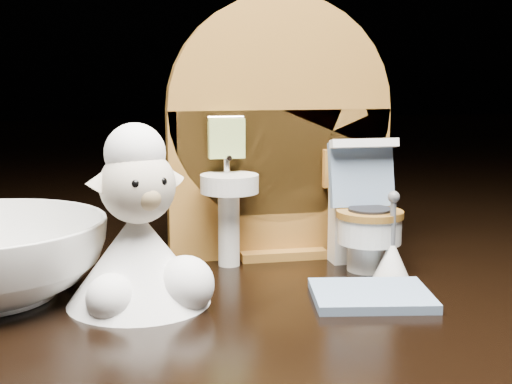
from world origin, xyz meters
TOP-DOWN VIEW (x-y plane):
  - backdrop_panel at (-0.00, 0.06)m, footprint 0.13×0.05m
  - toy_toilet at (0.04, 0.03)m, footprint 0.04×0.05m
  - bath_mat at (0.02, -0.03)m, footprint 0.06×0.05m
  - toilet_brush at (0.05, 0.00)m, footprint 0.02×0.02m
  - plush_lamb at (-0.08, -0.01)m, footprint 0.07×0.07m

SIDE VIEW (x-z plane):
  - bath_mat at x=0.02m, z-range 0.00..0.00m
  - toilet_brush at x=0.05m, z-range -0.01..0.04m
  - toy_toilet at x=0.04m, z-range -0.01..0.06m
  - plush_lamb at x=-0.08m, z-range -0.01..0.07m
  - backdrop_panel at x=0.00m, z-range -0.01..0.14m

